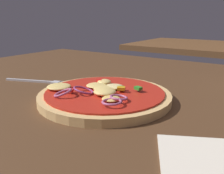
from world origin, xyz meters
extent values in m
cube|color=#4C301C|center=(0.00, 0.00, 0.02)|extent=(1.16, 1.03, 0.03)
cylinder|color=tan|center=(0.06, 0.00, 0.04)|extent=(0.25, 0.25, 0.01)
cylinder|color=red|center=(0.06, 0.00, 0.05)|extent=(0.23, 0.23, 0.00)
ellipsoid|color=#EFCC72|center=(0.05, 0.01, 0.05)|extent=(0.04, 0.04, 0.01)
ellipsoid|color=#E5BC60|center=(0.10, -0.04, 0.05)|extent=(0.03, 0.03, 0.01)
ellipsoid|color=#F4DB8E|center=(0.06, 0.02, 0.05)|extent=(0.04, 0.04, 0.01)
ellipsoid|color=#EFCC72|center=(0.07, -0.02, 0.05)|extent=(0.04, 0.04, 0.01)
ellipsoid|color=#EFCC72|center=(-0.03, -0.04, 0.05)|extent=(0.05, 0.05, 0.01)
ellipsoid|color=#EFCC72|center=(0.03, 0.01, 0.05)|extent=(0.04, 0.04, 0.01)
ellipsoid|color=#EFCC72|center=(0.03, 0.04, 0.05)|extent=(0.03, 0.03, 0.01)
torus|color=#B25984|center=(0.11, -0.06, 0.05)|extent=(0.04, 0.04, 0.01)
torus|color=#B25984|center=(0.11, -0.03, 0.05)|extent=(0.04, 0.04, 0.01)
torus|color=#B25984|center=(0.01, -0.07, 0.05)|extent=(0.05, 0.05, 0.02)
torus|color=#93386B|center=(0.03, -0.03, 0.05)|extent=(0.05, 0.05, 0.01)
cube|color=orange|center=(0.09, 0.01, 0.06)|extent=(0.02, 0.02, 0.01)
cube|color=red|center=(0.02, 0.04, 0.06)|extent=(0.02, 0.01, 0.01)
cube|color=red|center=(0.02, -0.05, 0.05)|extent=(0.01, 0.01, 0.00)
cube|color=#2D8C28|center=(0.11, 0.03, 0.06)|extent=(0.02, 0.01, 0.01)
cube|color=#2D8C28|center=(0.08, 0.02, 0.05)|extent=(0.01, 0.01, 0.00)
cube|color=silver|center=(-0.18, 0.01, 0.03)|extent=(0.12, 0.05, 0.01)
cube|color=silver|center=(-0.11, 0.03, 0.03)|extent=(0.02, 0.02, 0.01)
cube|color=silver|center=(-0.08, 0.03, 0.03)|extent=(0.03, 0.01, 0.00)
cube|color=silver|center=(-0.08, 0.04, 0.03)|extent=(0.03, 0.01, 0.00)
cube|color=silver|center=(-0.09, 0.04, 0.03)|extent=(0.03, 0.01, 0.00)
cube|color=silver|center=(-0.09, 0.05, 0.03)|extent=(0.03, 0.01, 0.00)
cube|color=silver|center=(0.28, -0.09, 0.03)|extent=(0.16, 0.14, 0.00)
cube|color=brown|center=(-0.14, 1.15, 0.02)|extent=(0.62, 0.61, 0.03)
camera|label=1|loc=(0.31, -0.35, 0.18)|focal=38.40mm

